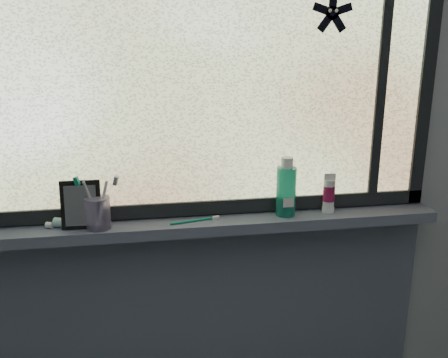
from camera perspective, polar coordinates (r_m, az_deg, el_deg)
wall_back at (r=1.78m, az=-1.13°, el=3.21°), size 3.00×0.01×2.50m
windowsill at (r=1.79m, az=-0.73°, el=-5.17°), size 1.62×0.14×0.04m
sill_apron at (r=2.08m, az=-0.93°, el=-17.78°), size 1.62×0.02×0.98m
window_pane at (r=1.72m, az=-1.07°, el=12.17°), size 1.50×0.01×1.00m
frame_bottom at (r=1.81m, az=-0.97°, el=-3.15°), size 1.60×0.03×0.05m
frame_right at (r=1.98m, az=22.21°, el=11.55°), size 0.05×0.03×1.10m
frame_mullion at (r=1.90m, az=17.59°, el=11.83°), size 0.03×0.03×1.00m
starfish_sticker at (r=1.81m, az=12.29°, el=18.06°), size 0.15×0.02×0.15m
vanity_mirror at (r=1.74m, az=-16.04°, el=-2.83°), size 0.13×0.07×0.16m
toothpaste_tube at (r=1.78m, az=-17.34°, el=-4.75°), size 0.18×0.11×0.03m
toothbrush_cup at (r=1.73m, az=-14.21°, el=-3.78°), size 0.10×0.10×0.11m
toothbrush_lying at (r=1.75m, az=-3.73°, el=-4.74°), size 0.19×0.06×0.01m
mouthwash_bottle at (r=1.80m, az=7.12°, el=-0.86°), size 0.08×0.08×0.18m
cream_tube at (r=1.86m, az=11.91°, el=-1.42°), size 0.04×0.04×0.10m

